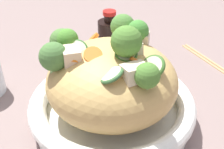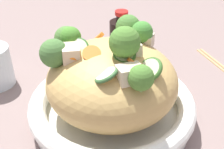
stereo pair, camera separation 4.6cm
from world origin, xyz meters
name	(u,v)px [view 2 (the right image)]	position (x,y,z in m)	size (l,w,h in m)	color
ground_plane	(112,119)	(0.00, 0.00, 0.00)	(3.00, 3.00, 0.00)	gray
serving_bowl	(112,107)	(0.00, 0.00, 0.03)	(0.29, 0.29, 0.06)	white
noodle_heap	(112,81)	(0.00, 0.00, 0.09)	(0.22, 0.22, 0.12)	tan
broccoli_florets	(102,42)	(0.02, 0.01, 0.15)	(0.23, 0.21, 0.09)	#A3B979
carrot_coins	(98,52)	(0.01, 0.02, 0.14)	(0.16, 0.10, 0.04)	orange
zucchini_slices	(116,62)	(-0.03, 0.01, 0.14)	(0.15, 0.12, 0.04)	beige
chicken_chunks	(116,56)	(-0.01, 0.00, 0.14)	(0.13, 0.17, 0.04)	beige
soy_sauce_bottle	(121,38)	(0.20, -0.13, 0.05)	(0.06, 0.06, 0.12)	black
chopsticks_pair	(224,68)	(0.03, -0.31, 0.00)	(0.20, 0.05, 0.01)	tan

